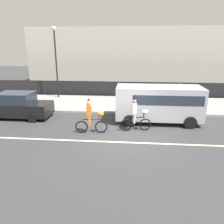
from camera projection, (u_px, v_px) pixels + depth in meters
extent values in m
plane|color=#38383A|center=(129.00, 138.00, 10.96)|extent=(80.00, 80.00, 0.00)
cube|color=beige|center=(129.00, 142.00, 10.48)|extent=(36.00, 0.14, 0.01)
cube|color=#9E9B93|center=(130.00, 104.00, 17.14)|extent=(60.00, 5.00, 0.15)
cube|color=black|center=(131.00, 89.00, 19.72)|extent=(40.00, 0.08, 1.40)
cube|color=beige|center=(151.00, 57.00, 26.99)|extent=(28.00, 8.00, 6.46)
torus|color=black|center=(101.00, 127.00, 11.59)|extent=(0.67, 0.14, 0.67)
torus|color=black|center=(81.00, 127.00, 11.58)|extent=(0.67, 0.14, 0.67)
cylinder|color=#4C2614|center=(91.00, 119.00, 11.47)|extent=(0.97, 0.15, 0.05)
cylinder|color=#4C2614|center=(88.00, 118.00, 11.44)|extent=(0.04, 0.04, 0.18)
cylinder|color=#4C2614|center=(99.00, 117.00, 11.44)|extent=(0.04, 0.04, 0.23)
cylinder|color=#4C2614|center=(99.00, 115.00, 11.41)|extent=(0.08, 0.50, 0.03)
ellipsoid|color=orange|center=(101.00, 114.00, 11.39)|extent=(0.38, 0.24, 0.24)
cube|color=orange|center=(89.00, 110.00, 11.32)|extent=(0.27, 0.34, 0.56)
sphere|color=beige|center=(89.00, 103.00, 11.20)|extent=(0.22, 0.22, 0.22)
cone|color=#4C2614|center=(89.00, 99.00, 11.15)|extent=(0.14, 0.14, 0.16)
cylinder|color=orange|center=(89.00, 121.00, 11.34)|extent=(0.11, 0.11, 0.48)
cylinder|color=orange|center=(89.00, 119.00, 11.61)|extent=(0.11, 0.11, 0.48)
torus|color=black|center=(145.00, 124.00, 11.94)|extent=(0.67, 0.18, 0.67)
torus|color=black|center=(126.00, 125.00, 11.86)|extent=(0.67, 0.18, 0.67)
cylinder|color=black|center=(136.00, 117.00, 11.78)|extent=(0.96, 0.21, 0.05)
cylinder|color=black|center=(133.00, 116.00, 11.75)|extent=(0.04, 0.04, 0.18)
cylinder|color=black|center=(144.00, 115.00, 11.78)|extent=(0.04, 0.04, 0.23)
cylinder|color=black|center=(144.00, 113.00, 11.75)|extent=(0.11, 0.50, 0.03)
ellipsoid|color=white|center=(145.00, 112.00, 11.73)|extent=(0.39, 0.26, 0.24)
cube|color=white|center=(134.00, 108.00, 11.63)|extent=(0.29, 0.36, 0.56)
sphere|color=#9E7051|center=(134.00, 101.00, 11.51)|extent=(0.22, 0.22, 0.22)
cone|color=black|center=(135.00, 98.00, 11.46)|extent=(0.14, 0.14, 0.16)
cylinder|color=white|center=(134.00, 119.00, 11.65)|extent=(0.11, 0.11, 0.48)
cylinder|color=white|center=(134.00, 117.00, 11.92)|extent=(0.11, 0.11, 0.48)
cube|color=silver|center=(158.00, 102.00, 13.03)|extent=(5.00, 2.00, 1.90)
cube|color=#283342|center=(166.00, 97.00, 12.90)|extent=(3.90, 2.02, 0.56)
cylinder|color=black|center=(190.00, 123.00, 12.19)|extent=(0.70, 0.22, 0.70)
cylinder|color=black|center=(182.00, 112.00, 14.10)|extent=(0.70, 0.22, 0.70)
cylinder|color=black|center=(129.00, 121.00, 12.48)|extent=(0.70, 0.22, 0.70)
cylinder|color=black|center=(130.00, 111.00, 14.39)|extent=(0.70, 0.22, 0.70)
cube|color=black|center=(19.00, 109.00, 14.03)|extent=(4.10, 1.72, 0.80)
cube|color=#232D3D|center=(16.00, 98.00, 13.83)|extent=(2.10, 1.58, 0.64)
cylinder|color=black|center=(33.00, 118.00, 13.18)|extent=(0.60, 0.20, 0.60)
cylinder|color=black|center=(44.00, 110.00, 14.83)|extent=(0.60, 0.20, 0.60)
cylinder|color=black|center=(8.00, 109.00, 15.04)|extent=(0.60, 0.20, 0.60)
cylinder|color=black|center=(56.00, 65.00, 18.44)|extent=(0.12, 0.12, 5.50)
sphere|color=#EAEACC|center=(54.00, 28.00, 17.59)|extent=(0.36, 0.36, 0.36)
cylinder|color=#33333D|center=(178.00, 99.00, 16.67)|extent=(0.20, 0.20, 0.85)
cube|color=#1E727A|center=(179.00, 90.00, 16.46)|extent=(0.32, 0.20, 0.56)
sphere|color=tan|center=(180.00, 85.00, 16.35)|extent=(0.20, 0.20, 0.20)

